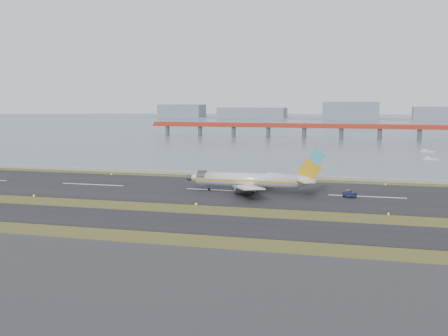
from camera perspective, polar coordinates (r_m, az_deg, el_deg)
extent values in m
plane|color=#384217|center=(129.87, -3.89, -4.37)|extent=(1000.00, 1000.00, 0.00)
cube|color=#2E2E31|center=(81.60, -16.87, -11.55)|extent=(1000.00, 50.00, 0.10)
cube|color=black|center=(118.83, -5.79, -5.44)|extent=(1000.00, 18.00, 0.10)
cube|color=black|center=(158.05, -0.33, -2.28)|extent=(1000.00, 45.00, 0.10)
cube|color=gray|center=(186.74, 2.13, -0.71)|extent=(1000.00, 2.50, 1.00)
cube|color=#4A576A|center=(582.33, 11.10, 4.38)|extent=(1400.00, 800.00, 1.30)
cube|color=#A62E1C|center=(371.35, 11.85, 4.08)|extent=(260.00, 5.00, 1.60)
cube|color=#A62E1C|center=(371.28, 11.85, 4.31)|extent=(260.00, 0.40, 1.40)
cylinder|color=#4C4C51|center=(389.20, -2.45, 3.69)|extent=(2.80, 2.80, 7.00)
cylinder|color=#4C4C51|center=(371.60, 11.83, 3.39)|extent=(2.80, 2.80, 7.00)
cube|color=gray|center=(741.89, 12.00, 4.90)|extent=(1400.00, 80.00, 1.00)
cube|color=gray|center=(785.36, -4.30, 5.80)|extent=(60.00, 35.00, 18.00)
cube|color=gray|center=(757.97, 2.88, 5.61)|extent=(90.00, 35.00, 14.00)
cube|color=gray|center=(741.09, 12.80, 5.72)|extent=(70.00, 35.00, 22.00)
cylinder|color=silver|center=(154.36, 2.37, -1.22)|extent=(28.00, 3.80, 3.80)
cone|color=silver|center=(158.51, -3.13, -1.00)|extent=(3.20, 3.80, 3.80)
cone|color=silver|center=(151.59, 8.36, -1.32)|extent=(5.00, 3.80, 3.80)
cube|color=gold|center=(152.50, 2.21, -1.32)|extent=(31.00, 0.06, 0.45)
cube|color=gold|center=(156.21, 2.53, -1.12)|extent=(31.00, 0.06, 0.45)
cube|color=silver|center=(145.78, 2.47, -1.98)|extent=(11.31, 15.89, 1.66)
cube|color=silver|center=(162.23, 3.80, -1.07)|extent=(11.31, 15.89, 1.66)
cylinder|color=#36373B|center=(148.76, 2.05, -2.27)|extent=(4.20, 2.10, 2.10)
cylinder|color=#36373B|center=(160.32, 3.02, -1.60)|extent=(4.20, 2.10, 2.10)
cube|color=gold|center=(151.11, 8.68, -0.25)|extent=(6.80, 0.35, 6.85)
cube|color=#44B2C2|center=(150.49, 9.42, 1.13)|extent=(4.85, 0.37, 4.90)
cube|color=silver|center=(147.75, 8.30, -1.34)|extent=(5.64, 6.80, 0.22)
cube|color=silver|center=(155.22, 8.64, -0.95)|extent=(5.64, 6.80, 0.22)
cylinder|color=black|center=(157.59, -1.54, -2.17)|extent=(0.80, 0.28, 0.80)
cylinder|color=black|center=(151.79, 2.69, -2.49)|extent=(1.00, 0.38, 1.00)
cylinder|color=black|center=(157.19, 3.13, -2.16)|extent=(1.00, 0.38, 1.00)
cube|color=#141A38|center=(149.90, 12.64, -2.64)|extent=(3.66, 2.97, 1.20)
cube|color=#36373B|center=(149.95, 12.51, -2.32)|extent=(1.90, 1.95, 0.70)
cylinder|color=black|center=(149.79, 12.12, -2.84)|extent=(0.76, 0.56, 0.70)
cylinder|color=black|center=(151.19, 12.41, -2.76)|extent=(0.76, 0.56, 0.70)
cylinder|color=black|center=(148.80, 12.87, -2.93)|extent=(0.76, 0.56, 0.70)
cylinder|color=black|center=(150.21, 13.15, -2.84)|extent=(0.76, 0.56, 0.70)
cube|color=silver|center=(251.62, 20.29, 0.83)|extent=(6.22, 2.29, 0.79)
cube|color=silver|center=(251.52, 20.00, 1.00)|extent=(1.83, 1.50, 0.79)
cube|color=silver|center=(287.33, 20.05, 1.57)|extent=(7.32, 4.89, 0.90)
cube|color=silver|center=(287.76, 19.77, 1.75)|extent=(2.49, 2.29, 0.90)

